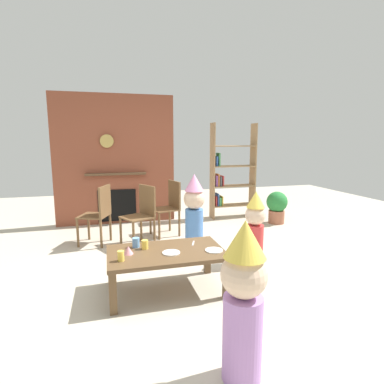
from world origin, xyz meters
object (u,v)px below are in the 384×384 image
Objects in this scene: paper_plate_front at (214,250)px; birthday_cake_slice at (128,250)px; child_with_cone_hat at (243,298)px; dining_chair_middle at (142,212)px; child_in_pink at (255,225)px; paper_plate_rear at (171,253)px; paper_cup_center at (136,243)px; coffee_table at (166,256)px; bookshelf at (230,176)px; paper_cup_near_right at (121,256)px; child_by_the_chairs at (194,210)px; dining_chair_left at (99,211)px; potted_plant_tall at (277,206)px; paper_cup_near_left at (145,245)px; dining_chair_right at (170,204)px.

birthday_cake_slice is at bearing 170.56° from paper_plate_front.
dining_chair_middle is at bearing -4.17° from child_with_cone_hat.
birthday_cake_slice is 0.11× the size of child_in_pink.
birthday_cake_slice is (-0.42, 0.09, 0.03)m from paper_plate_rear.
child_with_cone_hat is (0.22, -1.26, 0.13)m from paper_plate_rear.
coffee_table is at bearing -34.07° from paper_cup_center.
child_with_cone_hat is at bearing -64.81° from birthday_cake_slice.
child_with_cone_hat is 2.90m from dining_chair_middle.
bookshelf is 19.25× the size of paper_cup_near_right.
paper_plate_rear is 1.40m from child_by_the_chairs.
paper_plate_rear is at bearing 173.61° from paper_plate_front.
paper_plate_rear is (-0.44, 0.05, 0.00)m from paper_plate_front.
paper_cup_center reaches higher than birthday_cake_slice.
dining_chair_left is 1.00× the size of dining_chair_middle.
child_with_cone_hat is 4.14m from potted_plant_tall.
birthday_cake_slice is at bearing 51.59° from dining_chair_middle.
coffee_table is 12.50× the size of paper_cup_near_left.
child_with_cone_hat reaches higher than paper_plate_rear.
coffee_table is 1.33× the size of dining_chair_middle.
paper_plate_rear is 0.43m from birthday_cake_slice.
child_by_the_chairs is at bearing 126.02° from dining_chair_middle.
bookshelf is 1.67m from dining_chair_right.
paper_plate_front is (0.68, -0.25, -0.04)m from paper_cup_near_left.
potted_plant_tall is at bearing 41.37° from paper_plate_rear.
dining_chair_middle reaches higher than paper_cup_near_left.
child_by_the_chairs is 1.22× the size of dining_chair_left.
birthday_cake_slice is at bearing -128.56° from bookshelf.
potted_plant_tall is at bearing -147.95° from child_in_pink.
child_with_cone_hat is (0.64, -1.35, 0.10)m from birthday_cake_slice.
dining_chair_middle is (-0.55, 1.67, 0.07)m from paper_plate_front.
potted_plant_tall is (2.52, 2.11, -0.04)m from coffee_table.
paper_plate_rear is 1.79× the size of birthday_cake_slice.
dining_chair_right is at bearing 79.27° from paper_plate_rear.
child_with_cone_hat is 2.04m from child_in_pink.
paper_cup_near_left is 1.42m from dining_chair_middle.
bookshelf is at bearing 171.62° from child_by_the_chairs.
paper_cup_center is 0.58× the size of paper_plate_rear.
bookshelf reaches higher than dining_chair_left.
child_with_cone_hat is at bearing -58.88° from paper_cup_near_right.
potted_plant_tall is at bearing 35.79° from birthday_cake_slice.
paper_cup_center is at bearing 53.14° from dining_chair_right.
dining_chair_middle is (0.22, 1.34, 0.02)m from paper_cup_center.
coffee_table is 0.37m from paper_cup_center.
child_by_the_chairs is (0.63, 1.18, 0.20)m from coffee_table.
paper_plate_rear is 1.28m from child_with_cone_hat.
child_in_pink reaches higher than paper_cup_near_right.
child_in_pink is (0.75, 0.58, 0.05)m from paper_plate_front.
coffee_table is 0.40m from birthday_cake_slice.
paper_plate_rear is 3.32m from potted_plant_tall.
dining_chair_left is (-0.73, 1.81, 0.07)m from paper_plate_rear.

